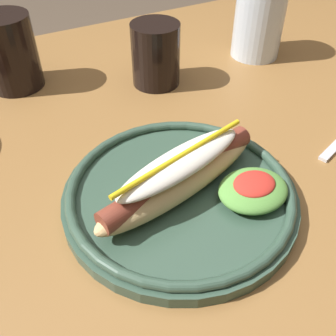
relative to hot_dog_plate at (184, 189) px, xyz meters
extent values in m
cube|color=olive|center=(0.01, 0.12, -0.04)|extent=(1.43, 0.88, 0.04)
cylinder|color=olive|center=(0.63, 0.47, -0.41)|extent=(0.06, 0.06, 0.70)
cylinder|color=#334C3D|center=(0.00, 0.00, -0.01)|extent=(0.28, 0.28, 0.02)
torus|color=#334C3D|center=(0.00, 0.00, 0.00)|extent=(0.27, 0.27, 0.01)
ellipsoid|color=tan|center=(0.00, 0.00, 0.01)|extent=(0.24, 0.10, 0.04)
cylinder|color=brown|center=(0.00, 0.00, 0.02)|extent=(0.22, 0.08, 0.03)
ellipsoid|color=silver|center=(0.00, 0.00, 0.04)|extent=(0.18, 0.08, 0.02)
cylinder|color=yellow|center=(0.00, 0.00, 0.05)|extent=(0.18, 0.05, 0.01)
ellipsoid|color=#5B9942|center=(0.07, -0.04, 0.01)|extent=(0.08, 0.07, 0.02)
ellipsoid|color=red|center=(0.07, -0.04, 0.02)|extent=(0.05, 0.04, 0.01)
cylinder|color=black|center=(-0.11, 0.37, 0.04)|extent=(0.09, 0.09, 0.12)
cylinder|color=silver|center=(0.32, 0.28, 0.05)|extent=(0.09, 0.09, 0.14)
cylinder|color=black|center=(0.10, 0.27, 0.03)|extent=(0.08, 0.08, 0.10)
camera|label=1|loc=(-0.17, -0.27, 0.32)|focal=41.53mm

